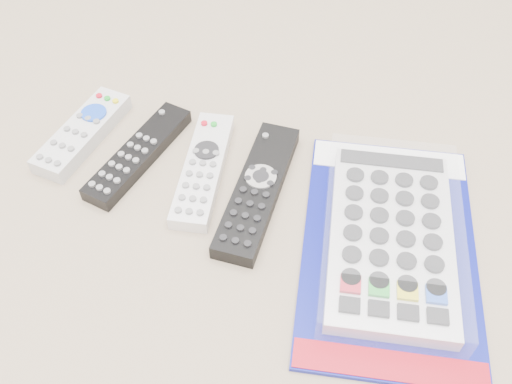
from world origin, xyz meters
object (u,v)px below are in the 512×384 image
(remote_large_black, at_px, (258,190))
(jumbo_remote_packaged, at_px, (391,236))
(remote_small_grey, at_px, (82,133))
(remote_slim_black, at_px, (138,154))
(remote_silver_dvd, at_px, (203,169))

(remote_large_black, height_order, jumbo_remote_packaged, jumbo_remote_packaged)
(remote_small_grey, relative_size, remote_large_black, 0.78)
(remote_slim_black, distance_m, remote_silver_dvd, 0.09)
(remote_silver_dvd, bearing_deg, remote_slim_black, 170.96)
(remote_small_grey, distance_m, remote_silver_dvd, 0.18)
(remote_small_grey, height_order, jumbo_remote_packaged, jumbo_remote_packaged)
(remote_small_grey, relative_size, remote_slim_black, 0.88)
(remote_small_grey, distance_m, remote_slim_black, 0.09)
(remote_small_grey, xyz_separation_m, remote_silver_dvd, (0.18, -0.01, -0.00))
(remote_silver_dvd, bearing_deg, remote_large_black, -18.65)
(remote_slim_black, relative_size, jumbo_remote_packaged, 0.54)
(remote_slim_black, distance_m, jumbo_remote_packaged, 0.35)
(remote_slim_black, xyz_separation_m, remote_large_black, (0.17, -0.01, 0.00))
(remote_small_grey, xyz_separation_m, jumbo_remote_packaged, (0.44, -0.06, 0.01))
(remote_slim_black, relative_size, remote_silver_dvd, 0.99)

